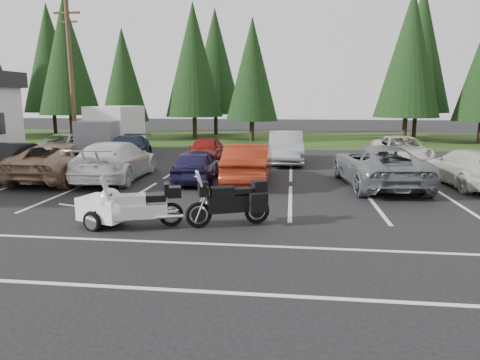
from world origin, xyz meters
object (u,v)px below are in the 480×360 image
car_near_3 (116,160)px  adventure_motorcycle (228,198)px  car_near_6 (378,166)px  car_far_2 (205,150)px  utility_pole (71,76)px  car_far_0 (63,146)px  car_far_4 (401,150)px  touring_motorcycle (138,202)px  box_truck (110,130)px  car_near_5 (249,163)px  car_far_3 (286,147)px  car_near_7 (469,168)px  car_near_1 (18,160)px  car_far_1 (127,148)px  car_near_2 (66,161)px  cargo_trailer (104,211)px  car_near_4 (197,165)px

car_near_3 → adventure_motorcycle: bearing=130.5°
car_near_6 → car_far_2: size_ratio=1.46×
utility_pole → car_far_0: 4.32m
car_far_4 → touring_motorcycle: 16.01m
box_truck → car_far_0: box_truck is taller
car_near_5 → car_far_2: car_near_5 is taller
car_far_3 → car_near_6: bearing=-59.2°
box_truck → car_near_7: box_truck is taller
utility_pole → car_far_2: bearing=-15.7°
car_near_3 → car_near_6: bearing=177.3°
car_near_1 → car_far_2: 8.98m
car_far_1 → car_far_2: car_far_1 is taller
car_near_3 → car_far_0: car_near_3 is taller
car_far_0 → car_far_2: (8.58, -0.83, -0.01)m
box_truck → car_near_3: (3.90, -8.41, -0.64)m
car_near_2 → car_near_7: bearing=-177.2°
car_near_5 → car_near_6: bearing=177.9°
car_far_0 → car_far_1: bearing=-5.7°
car_near_5 → car_far_0: (-11.45, 6.23, -0.12)m
car_near_1 → car_near_3: 4.52m
car_near_7 → car_far_4: bearing=-84.9°
car_near_3 → car_far_0: size_ratio=1.14×
cargo_trailer → car_near_7: bearing=47.5°
car_near_1 → car_far_4: car_near_1 is taller
car_near_2 → adventure_motorcycle: (7.82, -5.93, -0.02)m
adventure_motorcycle → utility_pole: bearing=107.9°
cargo_trailer → car_far_3: bearing=86.8°
touring_motorcycle → car_far_2: bearing=74.9°
car_near_7 → car_far_1: bearing=-24.0°
car_far_3 → car_near_7: bearing=-38.5°
car_near_1 → car_near_2: 2.37m
utility_pole → car_near_7: size_ratio=1.79×
cargo_trailer → car_near_4: bearing=98.1°
car_near_3 → cargo_trailer: car_near_3 is taller
car_near_1 → cargo_trailer: car_near_1 is taller
utility_pole → cargo_trailer: utility_pole is taller
car_near_3 → car_near_7: 14.18m
car_near_7 → car_far_2: bearing=-30.2°
car_near_4 → car_near_6: (7.21, -0.06, 0.12)m
touring_motorcycle → utility_pole: bearing=104.3°
box_truck → cargo_trailer: bearing=-67.1°
car_far_1 → adventure_motorcycle: (7.34, -11.55, 0.09)m
car_near_2 → car_far_1: 5.64m
car_near_4 → cargo_trailer: bearing=78.2°
car_near_3 → car_near_7: size_ratio=1.11×
car_near_7 → car_far_0: car_near_7 is taller
box_truck → car_near_5: box_truck is taller
car_near_1 → utility_pole: bearing=-84.2°
adventure_motorcycle → cargo_trailer: bearing=165.9°
car_near_3 → box_truck: bearing=-67.6°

